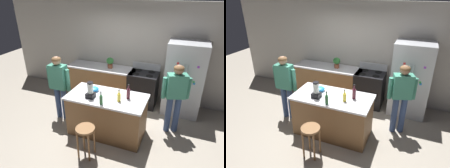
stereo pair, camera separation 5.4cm
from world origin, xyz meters
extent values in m
plane|color=#9E9384|center=(0.00, 0.00, 0.00)|extent=(14.00, 14.00, 0.00)
cube|color=#BCB7AD|center=(0.00, 1.95, 1.35)|extent=(8.00, 0.10, 2.70)
cube|color=brown|center=(0.00, 0.00, 0.45)|extent=(1.61, 0.78, 0.89)
cube|color=silver|center=(0.00, 0.00, 0.91)|extent=(1.67, 0.84, 0.04)
cube|color=brown|center=(-0.80, 1.55, 0.45)|extent=(2.00, 0.64, 0.89)
cube|color=silver|center=(-0.80, 1.55, 0.91)|extent=(2.00, 0.64, 0.04)
cube|color=#B7BABF|center=(1.44, 1.50, 0.93)|extent=(0.90, 0.70, 1.86)
cylinder|color=#B7BABF|center=(1.40, 1.13, 1.02)|extent=(0.02, 0.02, 0.84)
cylinder|color=#B7BABF|center=(1.48, 1.13, 1.02)|extent=(0.02, 0.02, 0.84)
cube|color=purple|center=(1.44, 1.15, 0.65)|extent=(0.05, 0.01, 0.05)
cube|color=#3FB259|center=(1.66, 1.15, 1.04)|extent=(0.05, 0.01, 0.05)
cube|color=#268CD8|center=(1.68, 1.15, 1.00)|extent=(0.05, 0.01, 0.05)
cube|color=purple|center=(1.70, 1.15, 1.41)|extent=(0.05, 0.01, 0.05)
cube|color=red|center=(1.26, 1.15, 1.44)|extent=(0.05, 0.01, 0.05)
cube|color=black|center=(0.43, 1.52, 0.47)|extent=(0.76, 0.64, 0.93)
cube|color=black|center=(0.43, 1.20, 0.42)|extent=(0.60, 0.01, 0.24)
cube|color=#B7BABF|center=(0.43, 1.81, 1.02)|extent=(0.76, 0.06, 0.18)
cylinder|color=black|center=(0.25, 1.37, 0.94)|extent=(0.18, 0.18, 0.01)
cylinder|color=black|center=(0.61, 1.37, 0.94)|extent=(0.18, 0.18, 0.01)
cylinder|color=black|center=(0.25, 1.67, 0.94)|extent=(0.18, 0.18, 0.01)
cylinder|color=black|center=(0.61, 1.67, 0.94)|extent=(0.18, 0.18, 0.01)
cylinder|color=#384C7A|center=(-1.37, 0.14, 0.41)|extent=(0.13, 0.13, 0.82)
cylinder|color=#384C7A|center=(-1.19, 0.15, 0.41)|extent=(0.13, 0.13, 0.82)
cube|color=#3F8C72|center=(-1.28, 0.15, 1.11)|extent=(0.41, 0.23, 0.58)
cylinder|color=#3F8C72|center=(-1.53, 0.14, 1.06)|extent=(0.09, 0.09, 0.52)
cylinder|color=#3F8C72|center=(-1.03, 0.15, 1.06)|extent=(0.09, 0.09, 0.52)
sphere|color=tan|center=(-1.28, 0.15, 1.50)|extent=(0.21, 0.21, 0.20)
ellipsoid|color=brown|center=(-1.28, 0.15, 1.54)|extent=(0.22, 0.22, 0.12)
cylinder|color=#384C7A|center=(1.41, 0.62, 0.44)|extent=(0.17, 0.17, 0.87)
cylinder|color=#384C7A|center=(1.24, 0.56, 0.44)|extent=(0.17, 0.17, 0.87)
cube|color=#3F8C72|center=(1.32, 0.59, 1.14)|extent=(0.45, 0.34, 0.52)
cylinder|color=#3F8C72|center=(1.56, 0.67, 1.09)|extent=(0.11, 0.11, 0.47)
cylinder|color=#3F8C72|center=(1.09, 0.51, 1.09)|extent=(0.11, 0.11, 0.47)
sphere|color=#8C664C|center=(1.32, 0.59, 1.50)|extent=(0.25, 0.25, 0.20)
ellipsoid|color=brown|center=(1.32, 0.59, 1.53)|extent=(0.27, 0.27, 0.12)
cylinder|color=brown|center=(-0.10, -0.79, 0.64)|extent=(0.36, 0.36, 0.04)
cylinder|color=brown|center=(-0.22, -0.91, 0.31)|extent=(0.04, 0.04, 0.62)
cylinder|color=brown|center=(0.01, -0.91, 0.31)|extent=(0.04, 0.04, 0.62)
cylinder|color=brown|center=(-0.22, -0.68, 0.31)|extent=(0.04, 0.04, 0.62)
cylinder|color=brown|center=(0.01, -0.68, 0.31)|extent=(0.04, 0.04, 0.62)
cylinder|color=brown|center=(-0.55, 1.55, 0.99)|extent=(0.14, 0.14, 0.12)
ellipsoid|color=#337A38|center=(-0.55, 1.55, 1.14)|extent=(0.20, 0.20, 0.18)
cube|color=black|center=(-0.29, -0.16, 0.98)|extent=(0.17, 0.17, 0.10)
cylinder|color=silver|center=(-0.29, -0.16, 1.14)|extent=(0.12, 0.12, 0.22)
cylinder|color=black|center=(-0.29, -0.16, 1.26)|extent=(0.12, 0.12, 0.02)
cylinder|color=yellow|center=(0.30, -0.10, 1.01)|extent=(0.07, 0.07, 0.17)
cylinder|color=yellow|center=(0.30, -0.10, 1.13)|extent=(0.03, 0.03, 0.07)
cylinder|color=black|center=(0.30, -0.10, 1.18)|extent=(0.03, 0.03, 0.02)
cylinder|color=#471923|center=(0.44, 0.08, 1.04)|extent=(0.08, 0.08, 0.21)
cylinder|color=#471923|center=(0.44, 0.08, 1.19)|extent=(0.03, 0.03, 0.09)
cylinder|color=black|center=(0.44, 0.08, 1.24)|extent=(0.03, 0.03, 0.02)
cylinder|color=#2D6638|center=(0.02, -0.33, 1.02)|extent=(0.07, 0.07, 0.18)
cylinder|color=#2D6638|center=(0.02, -0.33, 1.15)|extent=(0.03, 0.03, 0.08)
cylinder|color=black|center=(0.02, -0.33, 1.20)|extent=(0.03, 0.03, 0.02)
ellipsoid|color=#268CD8|center=(-0.35, 0.12, 0.98)|extent=(0.21, 0.21, 0.09)
camera|label=1|loc=(1.46, -3.43, 3.00)|focal=32.71mm
camera|label=2|loc=(1.51, -3.41, 3.00)|focal=32.71mm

